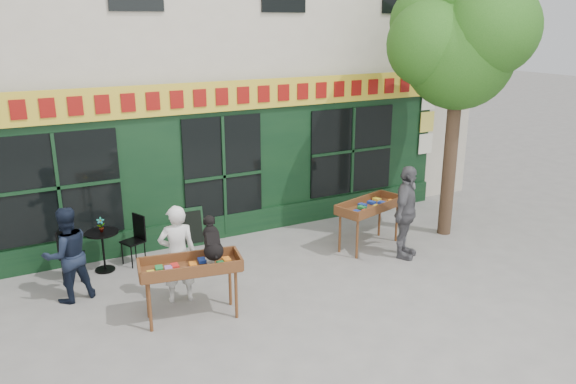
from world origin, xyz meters
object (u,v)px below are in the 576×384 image
(book_cart_right, at_px, (370,208))
(bistro_table, at_px, (103,243))
(dog, at_px, (212,237))
(woman, at_px, (177,254))
(man_left, at_px, (67,255))
(man_right, at_px, (406,212))
(book_cart_center, at_px, (190,269))

(book_cart_right, relative_size, bistro_table, 2.12)
(dog, height_order, woman, woman)
(dog, relative_size, man_left, 0.37)
(bistro_table, bearing_deg, man_left, -127.87)
(book_cart_right, distance_m, man_right, 0.81)
(man_right, bearing_deg, book_cart_right, 75.52)
(man_right, height_order, man_left, man_right)
(dog, height_order, man_right, man_right)
(man_left, bearing_deg, woman, 138.84)
(book_cart_right, bearing_deg, dog, -179.59)
(dog, xyz_separation_m, man_right, (4.07, 0.38, -0.37))
(bistro_table, bearing_deg, woman, -63.57)
(woman, relative_size, man_right, 0.90)
(dog, distance_m, bistro_table, 2.85)
(bistro_table, xyz_separation_m, man_left, (-0.70, -0.90, 0.26))
(woman, relative_size, bistro_table, 2.17)
(book_cart_right, xyz_separation_m, man_right, (0.30, -0.75, 0.09))
(book_cart_center, bearing_deg, bistro_table, 119.96)
(book_cart_right, height_order, man_left, man_left)
(book_cart_center, distance_m, woman, 0.65)
(book_cart_center, height_order, man_left, man_left)
(book_cart_center, distance_m, bistro_table, 2.58)
(man_left, bearing_deg, book_cart_right, 163.22)
(woman, height_order, bistro_table, woman)
(book_cart_center, height_order, dog, dog)
(book_cart_center, xyz_separation_m, man_right, (4.42, 0.33, 0.09))
(book_cart_center, relative_size, bistro_table, 2.09)
(bistro_table, height_order, man_left, man_left)
(man_right, height_order, bistro_table, man_right)
(dog, distance_m, man_left, 2.53)
(bistro_table, relative_size, man_left, 0.47)
(dog, xyz_separation_m, man_left, (-1.93, 1.56, -0.49))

